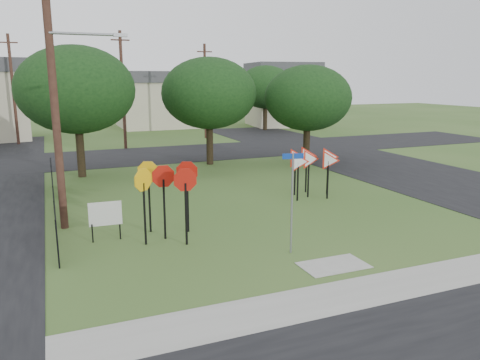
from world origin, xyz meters
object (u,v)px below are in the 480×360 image
Objects in this scene: street_name_sign at (292,197)px; info_board at (105,215)px; yield_sign_cluster at (311,161)px; stop_sign_cluster at (166,184)px.

info_board is (-5.33, 3.41, -0.92)m from street_name_sign.
info_board is (-9.69, -2.73, -0.79)m from yield_sign_cluster.
street_name_sign is at bearing -32.63° from info_board.
stop_sign_cluster is 1.91× the size of info_board.
stop_sign_cluster reaches higher than yield_sign_cluster.
stop_sign_cluster is at bearing -14.50° from info_board.
info_board is at bearing -164.25° from yield_sign_cluster.
street_name_sign is 6.40m from info_board.
stop_sign_cluster is 0.90× the size of yield_sign_cluster.
street_name_sign is at bearing -125.32° from yield_sign_cluster.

